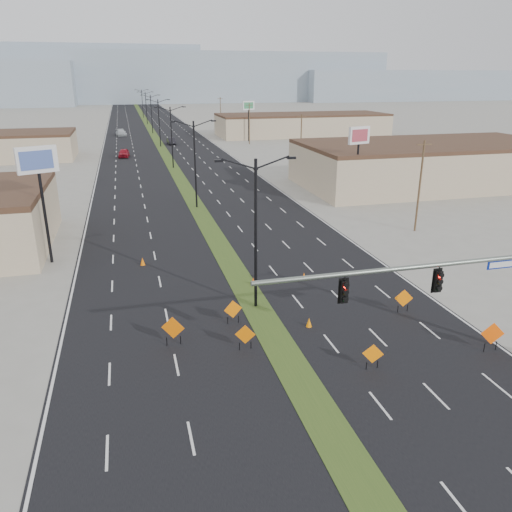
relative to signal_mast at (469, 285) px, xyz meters
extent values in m
plane|color=gray|center=(-8.56, -2.00, -4.79)|extent=(600.00, 600.00, 0.00)
cube|color=black|center=(-8.56, 98.00, -4.79)|extent=(25.00, 400.00, 0.02)
cube|color=#2D4C1B|center=(-8.56, 98.00, -4.79)|extent=(2.00, 400.00, 0.04)
cube|color=tan|center=(25.44, 43.00, -2.04)|extent=(36.00, 18.00, 5.50)
cube|color=tan|center=(29.44, 108.00, -2.29)|extent=(44.00, 16.00, 5.00)
cube|color=#899AA9|center=(31.44, 298.00, 9.21)|extent=(220.00, 50.00, 28.00)
cube|color=#899AA9|center=(171.44, 288.00, 4.21)|extent=(160.00, 50.00, 18.00)
cube|color=#899AA9|center=(-38.56, 318.00, 11.21)|extent=(140.00, 50.00, 32.00)
cylinder|color=slate|center=(-3.36, 0.00, 1.31)|extent=(16.00, 0.24, 0.24)
cube|color=navy|center=(1.84, -0.02, 0.99)|extent=(1.90, 0.04, 0.45)
cube|color=black|center=(-6.86, 0.00, 0.43)|extent=(0.50, 0.28, 1.30)
sphere|color=#FF0C05|center=(-6.86, -0.16, 0.78)|extent=(0.22, 0.22, 0.22)
cube|color=black|center=(-1.86, 0.00, 0.43)|extent=(0.50, 0.28, 1.30)
sphere|color=#FF0C05|center=(-1.86, -0.16, 0.78)|extent=(0.22, 0.22, 0.22)
cylinder|color=black|center=(-8.56, 10.00, 0.21)|extent=(0.20, 0.20, 10.00)
cube|color=black|center=(-10.86, 10.00, 5.16)|extent=(0.55, 0.24, 0.14)
cube|color=black|center=(-6.26, 10.00, 5.16)|extent=(0.55, 0.24, 0.14)
cylinder|color=black|center=(-8.56, 38.00, 0.21)|extent=(0.20, 0.20, 10.00)
cube|color=black|center=(-10.86, 38.00, 5.16)|extent=(0.55, 0.24, 0.14)
cube|color=black|center=(-6.26, 38.00, 5.16)|extent=(0.55, 0.24, 0.14)
cylinder|color=black|center=(-8.56, 66.00, 0.21)|extent=(0.20, 0.20, 10.00)
cube|color=black|center=(-10.86, 66.00, 5.16)|extent=(0.55, 0.24, 0.14)
cube|color=black|center=(-6.26, 66.00, 5.16)|extent=(0.55, 0.24, 0.14)
cylinder|color=black|center=(-8.56, 94.00, 0.21)|extent=(0.20, 0.20, 10.00)
cube|color=black|center=(-10.86, 94.00, 5.16)|extent=(0.55, 0.24, 0.14)
cube|color=black|center=(-6.26, 94.00, 5.16)|extent=(0.55, 0.24, 0.14)
cylinder|color=black|center=(-8.56, 122.00, 0.21)|extent=(0.20, 0.20, 10.00)
cube|color=black|center=(-10.86, 122.00, 5.16)|extent=(0.55, 0.24, 0.14)
cube|color=black|center=(-6.26, 122.00, 5.16)|extent=(0.55, 0.24, 0.14)
cylinder|color=black|center=(-8.56, 150.00, 0.21)|extent=(0.20, 0.20, 10.00)
cube|color=black|center=(-10.86, 150.00, 5.16)|extent=(0.55, 0.24, 0.14)
cube|color=black|center=(-6.26, 150.00, 5.16)|extent=(0.55, 0.24, 0.14)
cylinder|color=black|center=(-8.56, 178.00, 0.21)|extent=(0.20, 0.20, 10.00)
cube|color=black|center=(-10.86, 178.00, 5.16)|extent=(0.55, 0.24, 0.14)
cube|color=black|center=(-6.26, 178.00, 5.16)|extent=(0.55, 0.24, 0.14)
cylinder|color=#4C3823|center=(11.44, 23.00, -0.29)|extent=(0.20, 0.20, 9.00)
cube|color=#4C3823|center=(11.44, 23.00, 3.81)|extent=(1.60, 0.10, 0.10)
cylinder|color=#4C3823|center=(11.44, 58.00, -0.29)|extent=(0.20, 0.20, 9.00)
cube|color=#4C3823|center=(11.44, 58.00, 3.81)|extent=(1.60, 0.10, 0.10)
cylinder|color=#4C3823|center=(11.44, 93.00, -0.29)|extent=(0.20, 0.20, 9.00)
cube|color=#4C3823|center=(11.44, 93.00, 3.81)|extent=(1.60, 0.10, 0.10)
cylinder|color=#4C3823|center=(11.44, 128.00, -0.29)|extent=(0.20, 0.20, 9.00)
cube|color=#4C3823|center=(11.44, 128.00, 3.81)|extent=(1.60, 0.10, 0.10)
imported|color=maroon|center=(-16.55, 80.36, -4.00)|extent=(2.28, 4.78, 1.58)
imported|color=black|center=(-5.89, 97.29, -4.07)|extent=(1.83, 4.49, 1.45)
imported|color=silver|center=(-16.89, 117.63, -3.98)|extent=(3.00, 5.85, 1.62)
cube|color=#D75C04|center=(-14.47, 6.18, -3.66)|extent=(1.28, 0.55, 1.37)
cylinder|color=black|center=(-14.86, 6.18, -4.51)|extent=(0.05, 0.05, 0.57)
cylinder|color=black|center=(-14.07, 6.18, -4.51)|extent=(0.05, 0.05, 0.57)
cube|color=#D66204|center=(-10.56, 4.67, -3.82)|extent=(1.13, 0.37, 1.16)
cylinder|color=black|center=(-10.89, 4.67, -4.55)|extent=(0.05, 0.05, 0.48)
cylinder|color=black|center=(-10.22, 4.67, -4.55)|extent=(0.05, 0.05, 0.48)
cube|color=orange|center=(-10.56, 7.97, -3.80)|extent=(1.19, 0.19, 1.19)
cylinder|color=black|center=(-10.90, 7.97, -4.54)|extent=(0.05, 0.05, 0.50)
cylinder|color=black|center=(-10.21, 7.97, -4.54)|extent=(0.05, 0.05, 0.50)
cube|color=orange|center=(-4.48, 1.00, -3.87)|extent=(1.06, 0.42, 1.11)
cylinder|color=black|center=(-4.80, 1.00, -4.56)|extent=(0.05, 0.05, 0.46)
cylinder|color=black|center=(-4.15, 1.00, -4.56)|extent=(0.05, 0.05, 0.46)
cube|color=#F34F05|center=(2.89, 1.00, -3.68)|extent=(1.31, 0.38, 1.34)
cylinder|color=black|center=(2.49, 1.00, -4.51)|extent=(0.05, 0.05, 0.56)
cylinder|color=black|center=(3.28, 1.00, -4.51)|extent=(0.05, 0.05, 0.56)
cube|color=orange|center=(0.66, 6.73, -3.79)|extent=(1.18, 0.35, 1.21)
cylinder|color=black|center=(0.31, 6.73, -4.54)|extent=(0.05, 0.05, 0.50)
cylinder|color=black|center=(1.01, 6.73, -4.54)|extent=(0.05, 0.05, 0.50)
cone|color=#DC4404|center=(-7.83, 13.61, -4.49)|extent=(0.46, 0.46, 0.61)
cone|color=orange|center=(-6.08, 6.33, -4.49)|extent=(0.37, 0.37, 0.61)
cone|color=#EB6004|center=(-3.75, 13.74, -4.52)|extent=(0.41, 0.41, 0.54)
cone|color=#E56504|center=(-15.64, 19.94, -4.46)|extent=(0.48, 0.48, 0.67)
cylinder|color=black|center=(-23.02, 22.63, -0.82)|extent=(0.24, 0.24, 7.94)
cube|color=white|center=(-23.02, 22.63, 3.78)|extent=(3.01, 1.58, 2.09)
cube|color=#465EA9|center=(-23.02, 22.43, 3.78)|extent=(2.32, 1.05, 1.46)
cylinder|color=black|center=(10.42, 34.95, -0.99)|extent=(0.24, 0.24, 7.61)
cube|color=white|center=(10.42, 34.95, 3.42)|extent=(2.97, 1.23, 2.00)
cube|color=#A53744|center=(10.42, 34.75, 3.42)|extent=(2.31, 0.76, 1.40)
cylinder|color=black|center=(12.70, 98.87, -0.98)|extent=(0.24, 0.24, 7.62)
cube|color=white|center=(12.70, 98.87, 3.43)|extent=(3.00, 1.09, 2.01)
cube|color=#358452|center=(12.70, 98.67, 3.43)|extent=(2.34, 0.65, 1.40)
camera|label=1|loc=(-16.25, -19.72, 9.97)|focal=35.00mm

